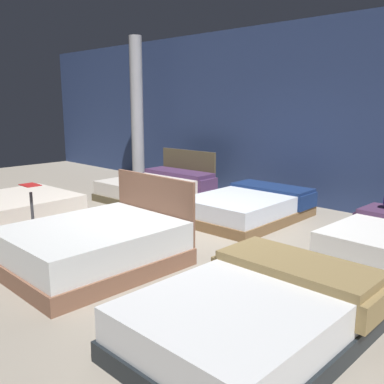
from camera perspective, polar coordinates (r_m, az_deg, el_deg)
ground_plane at (r=6.35m, az=-1.21°, el=-6.54°), size 18.00×18.00×0.02m
showroom_back_wall at (r=8.67m, az=14.67°, el=9.87°), size 18.00×0.06×3.50m
bed_0 at (r=7.47m, az=-23.16°, el=-2.64°), size 1.68×2.10×0.50m
bed_1 at (r=5.41m, az=-12.69°, el=-6.99°), size 1.62×2.00×1.03m
bed_2 at (r=3.80m, az=8.29°, el=-15.80°), size 1.59×2.15×0.54m
bed_3 at (r=9.12m, az=-4.45°, el=0.66°), size 1.79×2.15×0.93m
bed_4 at (r=7.49m, az=7.49°, el=-1.93°), size 1.55×2.20×0.49m
price_sign at (r=6.28m, az=-20.24°, el=-4.13°), size 0.28×0.24×0.91m
support_pillar at (r=10.64m, az=-7.28°, el=10.47°), size 0.30×0.30×3.50m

